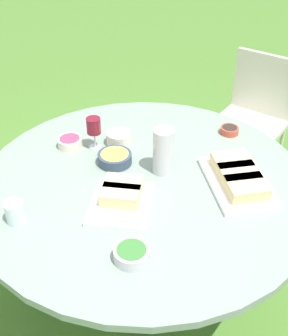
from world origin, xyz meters
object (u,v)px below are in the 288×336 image
at_px(water_pitcher, 163,151).
at_px(handbag, 127,137).
at_px(dining_table, 144,196).
at_px(wine_glass, 94,127).
at_px(chair_near_left, 255,111).

height_order(water_pitcher, handbag, water_pitcher).
bearing_deg(water_pitcher, dining_table, 111.51).
xyz_separation_m(wine_glass, handbag, (1.05, -0.35, -0.74)).
bearing_deg(chair_near_left, wine_glass, 115.30).
bearing_deg(chair_near_left, dining_table, 131.03).
height_order(dining_table, wine_glass, wine_glass).
xyz_separation_m(water_pitcher, handbag, (1.31, -0.08, -0.73)).
distance_m(dining_table, wine_glass, 0.41).
bearing_deg(water_pitcher, handbag, -3.54).
distance_m(water_pitcher, handbag, 1.50).
height_order(wine_glass, handbag, wine_glass).
bearing_deg(wine_glass, chair_near_left, -64.70).
relative_size(dining_table, chair_near_left, 1.67).
relative_size(dining_table, water_pitcher, 6.79).
xyz_separation_m(dining_table, handbag, (1.35, -0.18, -0.52)).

